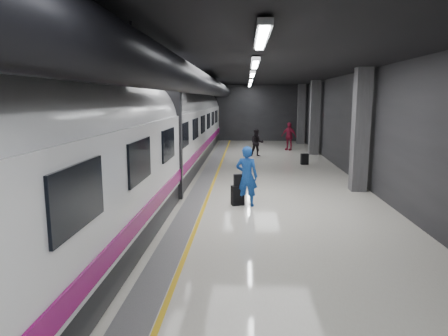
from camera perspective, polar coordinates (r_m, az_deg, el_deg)
name	(u,v)px	position (r m, az deg, el deg)	size (l,w,h in m)	color
ground	(234,202)	(13.30, 1.51, -4.91)	(40.00, 40.00, 0.00)	silver
platform_hall	(227,94)	(13.83, 0.48, 10.47)	(10.02, 40.02, 4.51)	black
train	(136,140)	(13.41, -12.49, 3.98)	(3.05, 38.00, 4.05)	black
traveler_main	(247,176)	(12.70, 3.26, -1.17)	(0.70, 0.46, 1.93)	blue
suitcase_main	(238,195)	(12.88, 1.95, -3.93)	(0.39, 0.25, 0.64)	black
shoulder_bag	(238,180)	(12.74, 2.04, -1.76)	(0.28, 0.15, 0.37)	black
traveler_far_a	(257,143)	(23.87, 4.72, 3.61)	(0.79, 0.61, 1.62)	black
traveler_far_b	(289,136)	(27.10, 9.25, 4.50)	(1.09, 0.45, 1.86)	maroon
suitcase_far	(305,159)	(21.28, 11.43, 1.26)	(0.39, 0.25, 0.57)	black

